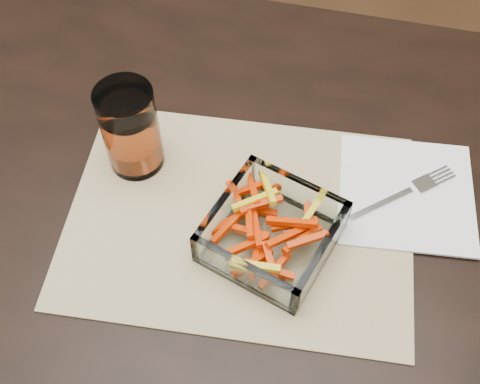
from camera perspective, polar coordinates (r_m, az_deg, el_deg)
name	(u,v)px	position (r m, az deg, el deg)	size (l,w,h in m)	color
dining_table	(226,254)	(0.87, -1.33, -5.89)	(1.60, 0.90, 0.75)	black
placemat	(240,218)	(0.79, 0.00, -2.49)	(0.45, 0.33, 0.00)	tan
glass_bowl	(272,234)	(0.75, 3.03, -3.99)	(0.18, 0.18, 0.06)	white
tumbler	(131,131)	(0.81, -10.30, 5.67)	(0.08, 0.08, 0.13)	white
napkin	(406,193)	(0.84, 15.50, -0.12)	(0.18, 0.18, 0.00)	white
fork	(406,192)	(0.84, 15.43, -0.04)	(0.14, 0.12, 0.00)	silver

